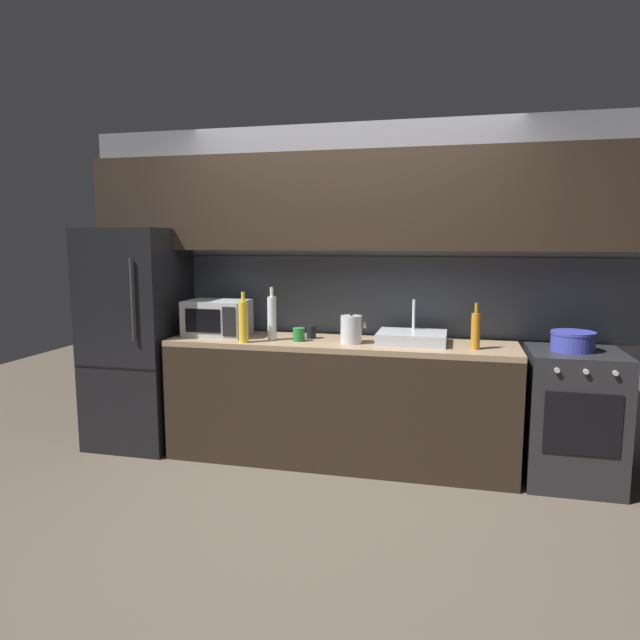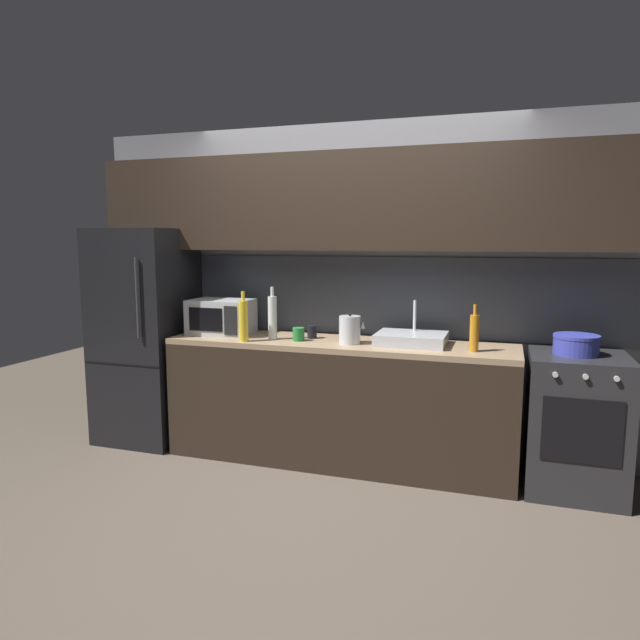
{
  "view_description": "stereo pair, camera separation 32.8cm",
  "coord_description": "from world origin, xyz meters",
  "px_view_note": "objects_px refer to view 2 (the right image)",
  "views": [
    {
      "loc": [
        0.81,
        -3.07,
        1.62
      ],
      "look_at": [
        -0.15,
        0.9,
        1.05
      ],
      "focal_mm": 31.85,
      "sensor_mm": 36.0,
      "label": 1
    },
    {
      "loc": [
        1.13,
        -2.98,
        1.62
      ],
      "look_at": [
        -0.15,
        0.9,
        1.05
      ],
      "focal_mm": 31.85,
      "sensor_mm": 36.0,
      "label": 2
    }
  ],
  "objects_px": {
    "refrigerator": "(146,335)",
    "mug_green": "(299,334)",
    "oven_range": "(576,423)",
    "wine_bottle_yellow": "(243,320)",
    "wine_bottle_amber": "(474,332)",
    "wine_bottle_clear": "(272,317)",
    "cooking_pot": "(576,345)",
    "kettle": "(350,330)",
    "microwave": "(221,317)",
    "mug_dark": "(312,332)"
  },
  "relations": [
    {
      "from": "oven_range",
      "to": "microwave",
      "type": "bearing_deg",
      "value": 179.56
    },
    {
      "from": "microwave",
      "to": "wine_bottle_clear",
      "type": "distance_m",
      "value": 0.48
    },
    {
      "from": "oven_range",
      "to": "wine_bottle_clear",
      "type": "xyz_separation_m",
      "value": [
        -2.09,
        -0.08,
        0.61
      ]
    },
    {
      "from": "wine_bottle_amber",
      "to": "mug_green",
      "type": "relative_size",
      "value": 3.24
    },
    {
      "from": "microwave",
      "to": "wine_bottle_amber",
      "type": "height_order",
      "value": "wine_bottle_amber"
    },
    {
      "from": "refrigerator",
      "to": "microwave",
      "type": "distance_m",
      "value": 0.7
    },
    {
      "from": "refrigerator",
      "to": "cooking_pot",
      "type": "relative_size",
      "value": 6.08
    },
    {
      "from": "wine_bottle_amber",
      "to": "wine_bottle_clear",
      "type": "height_order",
      "value": "wine_bottle_clear"
    },
    {
      "from": "wine_bottle_amber",
      "to": "microwave",
      "type": "bearing_deg",
      "value": 176.61
    },
    {
      "from": "wine_bottle_yellow",
      "to": "wine_bottle_clear",
      "type": "distance_m",
      "value": 0.22
    },
    {
      "from": "oven_range",
      "to": "mug_dark",
      "type": "height_order",
      "value": "mug_dark"
    },
    {
      "from": "mug_green",
      "to": "cooking_pot",
      "type": "xyz_separation_m",
      "value": [
        1.86,
        0.08,
        0.02
      ]
    },
    {
      "from": "microwave",
      "to": "cooking_pot",
      "type": "bearing_deg",
      "value": -0.41
    },
    {
      "from": "oven_range",
      "to": "wine_bottle_yellow",
      "type": "bearing_deg",
      "value": -174.34
    },
    {
      "from": "wine_bottle_amber",
      "to": "wine_bottle_clear",
      "type": "distance_m",
      "value": 1.44
    },
    {
      "from": "mug_dark",
      "to": "cooking_pot",
      "type": "xyz_separation_m",
      "value": [
        1.8,
        -0.05,
        0.02
      ]
    },
    {
      "from": "kettle",
      "to": "wine_bottle_amber",
      "type": "relative_size",
      "value": 0.71
    },
    {
      "from": "microwave",
      "to": "wine_bottle_yellow",
      "type": "bearing_deg",
      "value": -38.37
    },
    {
      "from": "refrigerator",
      "to": "kettle",
      "type": "distance_m",
      "value": 1.75
    },
    {
      "from": "refrigerator",
      "to": "mug_dark",
      "type": "bearing_deg",
      "value": 2.13
    },
    {
      "from": "cooking_pot",
      "to": "oven_range",
      "type": "bearing_deg",
      "value": -3.02
    },
    {
      "from": "oven_range",
      "to": "wine_bottle_amber",
      "type": "distance_m",
      "value": 0.87
    },
    {
      "from": "refrigerator",
      "to": "mug_green",
      "type": "height_order",
      "value": "refrigerator"
    },
    {
      "from": "wine_bottle_clear",
      "to": "cooking_pot",
      "type": "relative_size",
      "value": 1.38
    },
    {
      "from": "mug_green",
      "to": "cooking_pot",
      "type": "distance_m",
      "value": 1.86
    },
    {
      "from": "refrigerator",
      "to": "wine_bottle_clear",
      "type": "height_order",
      "value": "refrigerator"
    },
    {
      "from": "microwave",
      "to": "wine_bottle_yellow",
      "type": "distance_m",
      "value": 0.39
    },
    {
      "from": "oven_range",
      "to": "mug_dark",
      "type": "relative_size",
      "value": 9.35
    },
    {
      "from": "oven_range",
      "to": "refrigerator",
      "type": "bearing_deg",
      "value": 179.98
    },
    {
      "from": "kettle",
      "to": "mug_green",
      "type": "distance_m",
      "value": 0.39
    },
    {
      "from": "mug_dark",
      "to": "cooking_pot",
      "type": "bearing_deg",
      "value": -1.68
    },
    {
      "from": "refrigerator",
      "to": "mug_dark",
      "type": "height_order",
      "value": "refrigerator"
    },
    {
      "from": "mug_dark",
      "to": "wine_bottle_clear",
      "type": "bearing_deg",
      "value": -153.62
    },
    {
      "from": "wine_bottle_clear",
      "to": "wine_bottle_amber",
      "type": "bearing_deg",
      "value": -0.67
    },
    {
      "from": "wine_bottle_amber",
      "to": "wine_bottle_yellow",
      "type": "xyz_separation_m",
      "value": [
        -1.6,
        -0.13,
        0.03
      ]
    },
    {
      "from": "microwave",
      "to": "kettle",
      "type": "height_order",
      "value": "microwave"
    },
    {
      "from": "microwave",
      "to": "wine_bottle_clear",
      "type": "height_order",
      "value": "wine_bottle_clear"
    },
    {
      "from": "refrigerator",
      "to": "microwave",
      "type": "height_order",
      "value": "refrigerator"
    },
    {
      "from": "oven_range",
      "to": "cooking_pot",
      "type": "height_order",
      "value": "cooking_pot"
    },
    {
      "from": "microwave",
      "to": "wine_bottle_amber",
      "type": "xyz_separation_m",
      "value": [
        1.91,
        -0.11,
        -0.01
      ]
    },
    {
      "from": "wine_bottle_yellow",
      "to": "mug_dark",
      "type": "height_order",
      "value": "wine_bottle_yellow"
    },
    {
      "from": "refrigerator",
      "to": "oven_range",
      "type": "height_order",
      "value": "refrigerator"
    },
    {
      "from": "wine_bottle_yellow",
      "to": "mug_green",
      "type": "height_order",
      "value": "wine_bottle_yellow"
    },
    {
      "from": "microwave",
      "to": "oven_range",
      "type": "bearing_deg",
      "value": -0.44
    },
    {
      "from": "wine_bottle_clear",
      "to": "mug_green",
      "type": "bearing_deg",
      "value": -0.24
    },
    {
      "from": "cooking_pot",
      "to": "wine_bottle_clear",
      "type": "bearing_deg",
      "value": -177.84
    },
    {
      "from": "kettle",
      "to": "cooking_pot",
      "type": "bearing_deg",
      "value": 2.86
    },
    {
      "from": "oven_range",
      "to": "cooking_pot",
      "type": "distance_m",
      "value": 0.52
    },
    {
      "from": "oven_range",
      "to": "kettle",
      "type": "xyz_separation_m",
      "value": [
        -1.5,
        -0.07,
        0.55
      ]
    },
    {
      "from": "oven_range",
      "to": "microwave",
      "type": "height_order",
      "value": "microwave"
    }
  ]
}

